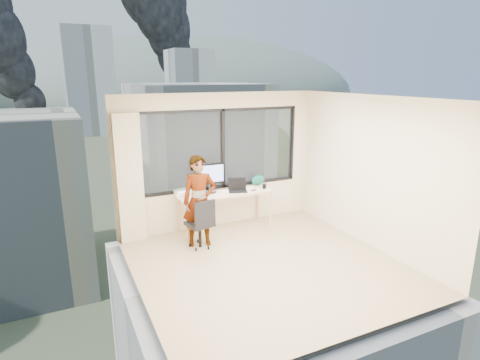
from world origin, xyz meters
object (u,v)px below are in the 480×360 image
person (199,201)px  handbag (258,180)px  laptop (238,186)px  monitor (211,178)px  desk (225,211)px  chair (200,222)px  game_console (184,192)px

person → handbag: bearing=35.1°
laptop → monitor: bearing=179.1°
laptop → handbag: size_ratio=1.32×
desk → monitor: monitor is taller
chair → monitor: bearing=43.8°
person → game_console: 0.67m
desk → handbag: bearing=13.3°
game_console → laptop: (0.98, -0.27, 0.07)m
desk → game_console: (-0.74, 0.21, 0.41)m
monitor → desk: bearing=-24.8°
chair → monitor: monitor is taller
desk → monitor: (-0.25, 0.12, 0.66)m
game_console → laptop: laptop is taller
game_console → handbag: bearing=-16.9°
monitor → game_console: bearing=171.1°
handbag → chair: bearing=-159.8°
person → laptop: bearing=35.2°
desk → handbag: 0.95m
monitor → laptop: (0.49, -0.18, -0.17)m
monitor → game_console: 0.56m
game_console → laptop: 1.02m
person → handbag: (1.48, 0.65, 0.06)m
desk → person: person is taller
person → handbag: person is taller
person → chair: bearing=-101.0°
desk → person: (-0.68, -0.46, 0.43)m
handbag → desk: bearing=-172.9°
person → laptop: 1.01m
desk → chair: bearing=-142.0°
desk → monitor: 0.71m
chair → game_console: size_ratio=2.90×
game_console → laptop: bearing=-31.2°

